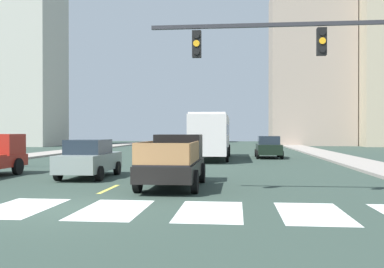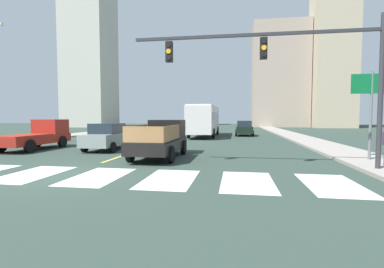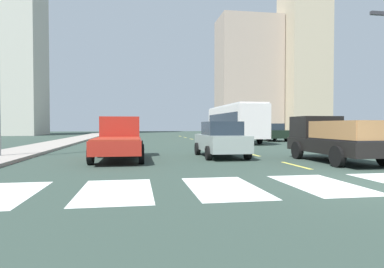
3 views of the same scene
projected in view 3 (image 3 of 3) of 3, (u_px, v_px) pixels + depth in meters
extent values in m
plane|color=#2E3F36|center=(366.00, 183.00, 8.89)|extent=(160.00, 160.00, 0.00)
cube|color=gray|center=(354.00, 142.00, 28.65)|extent=(2.85, 110.00, 0.15)
cube|color=gray|center=(51.00, 145.00, 24.65)|extent=(2.85, 110.00, 0.15)
cube|color=silver|center=(116.00, 191.00, 7.84)|extent=(1.69, 3.14, 0.01)
cube|color=silver|center=(224.00, 187.00, 8.26)|extent=(1.69, 3.14, 0.01)
cube|color=silver|center=(321.00, 184.00, 8.68)|extent=(1.69, 3.14, 0.01)
cube|color=#D5C94A|center=(296.00, 165.00, 12.84)|extent=(0.16, 2.40, 0.01)
cube|color=#D5C94A|center=(252.00, 154.00, 17.77)|extent=(0.16, 2.40, 0.01)
cube|color=#D5C94A|center=(227.00, 148.00, 22.70)|extent=(0.16, 2.40, 0.01)
cube|color=#D5C94A|center=(211.00, 144.00, 27.64)|extent=(0.16, 2.40, 0.01)
cube|color=#D5C94A|center=(200.00, 141.00, 32.57)|extent=(0.16, 2.40, 0.01)
cube|color=#D5C94A|center=(192.00, 139.00, 37.50)|extent=(0.16, 2.40, 0.01)
cube|color=#D5C94A|center=(185.00, 137.00, 42.43)|extent=(0.16, 2.40, 0.01)
cube|color=#D5C94A|center=(180.00, 136.00, 47.37)|extent=(0.16, 2.40, 0.01)
cube|color=black|center=(337.00, 146.00, 13.94)|extent=(1.96, 5.20, 0.56)
cube|color=black|center=(316.00, 127.00, 15.60)|extent=(1.84, 1.60, 1.00)
cube|color=#19232D|center=(311.00, 123.00, 16.03)|extent=(1.72, 0.08, 0.56)
cube|color=black|center=(351.00, 140.00, 13.00)|extent=(1.84, 3.30, 0.06)
cylinder|color=black|center=(297.00, 150.00, 15.33)|extent=(0.22, 0.80, 0.80)
cylinder|color=black|center=(336.00, 150.00, 15.65)|extent=(0.22, 0.80, 0.80)
cylinder|color=black|center=(337.00, 156.00, 12.25)|extent=(0.22, 0.80, 0.80)
cube|color=olive|center=(330.00, 130.00, 12.84)|extent=(0.06, 3.17, 0.70)
cube|color=olive|center=(372.00, 130.00, 13.13)|extent=(0.06, 3.17, 0.70)
cube|color=olive|center=(381.00, 130.00, 11.43)|extent=(1.80, 0.06, 0.70)
cube|color=maroon|center=(118.00, 145.00, 14.70)|extent=(1.96, 5.20, 0.56)
cube|color=maroon|center=(120.00, 127.00, 16.36)|extent=(1.84, 1.60, 1.00)
cube|color=#19232D|center=(121.00, 123.00, 16.79)|extent=(1.72, 0.08, 0.56)
cube|color=maroon|center=(117.00, 139.00, 13.75)|extent=(1.84, 3.30, 0.06)
cylinder|color=black|center=(100.00, 149.00, 16.09)|extent=(0.22, 0.80, 0.80)
cylinder|color=black|center=(141.00, 149.00, 16.40)|extent=(0.22, 0.80, 0.80)
cylinder|color=black|center=(91.00, 155.00, 13.01)|extent=(0.22, 0.80, 0.80)
cylinder|color=black|center=(141.00, 154.00, 13.33)|extent=(0.22, 0.80, 0.80)
cube|color=silver|center=(235.00, 122.00, 30.27)|extent=(2.50, 10.80, 2.70)
cube|color=#19232D|center=(235.00, 118.00, 30.26)|extent=(2.52, 9.94, 0.80)
cube|color=silver|center=(235.00, 106.00, 30.23)|extent=(2.40, 10.37, 0.12)
cylinder|color=black|center=(213.00, 136.00, 33.41)|extent=(0.22, 1.00, 1.00)
cylinder|color=black|center=(237.00, 136.00, 33.81)|extent=(0.22, 1.00, 1.00)
cylinder|color=black|center=(230.00, 138.00, 27.17)|extent=(0.22, 1.00, 1.00)
cylinder|color=black|center=(260.00, 138.00, 27.58)|extent=(0.22, 1.00, 1.00)
cube|color=black|center=(272.00, 134.00, 32.91)|extent=(1.80, 4.40, 0.76)
cube|color=#1E2833|center=(272.00, 127.00, 32.75)|extent=(1.58, 2.11, 0.64)
cylinder|color=black|center=(258.00, 137.00, 34.12)|extent=(0.22, 0.64, 0.64)
cylinder|color=black|center=(275.00, 137.00, 34.42)|extent=(0.22, 0.64, 0.64)
cylinder|color=black|center=(268.00, 138.00, 31.43)|extent=(0.22, 0.64, 0.64)
cylinder|color=black|center=(286.00, 138.00, 31.72)|extent=(0.22, 0.64, 0.64)
cube|color=gray|center=(221.00, 143.00, 16.19)|extent=(1.80, 4.40, 0.76)
cube|color=#1E2833|center=(222.00, 128.00, 16.03)|extent=(1.58, 2.11, 0.64)
cylinder|color=black|center=(198.00, 149.00, 17.40)|extent=(0.22, 0.64, 0.64)
cylinder|color=black|center=(231.00, 148.00, 17.69)|extent=(0.22, 0.64, 0.64)
cylinder|color=black|center=(209.00, 153.00, 14.71)|extent=(0.22, 0.64, 0.64)
cylinder|color=black|center=(248.00, 153.00, 15.00)|extent=(0.22, 0.64, 0.64)
cube|color=tan|center=(304.00, 50.00, 63.78)|extent=(7.70, 7.80, 31.91)
cube|color=#A18F7E|center=(248.00, 76.00, 65.76)|extent=(11.79, 7.88, 22.54)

